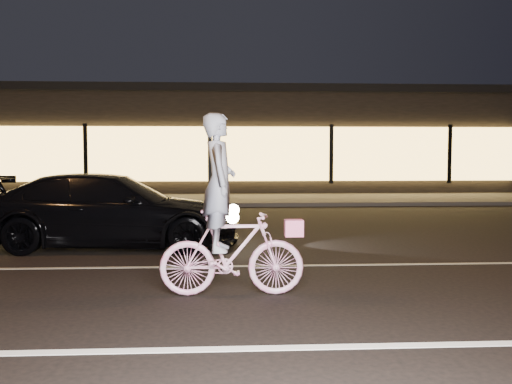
{
  "coord_description": "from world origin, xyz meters",
  "views": [
    {
      "loc": [
        0.48,
        -6.21,
        1.66
      ],
      "look_at": [
        0.88,
        0.6,
        1.19
      ],
      "focal_mm": 40.0,
      "sensor_mm": 36.0,
      "label": 1
    }
  ],
  "objects": [
    {
      "name": "ground",
      "position": [
        0.0,
        0.0,
        0.0
      ],
      "size": [
        90.0,
        90.0,
        0.0
      ],
      "primitive_type": "plane",
      "color": "black",
      "rests_on": "ground"
    },
    {
      "name": "lane_stripe_near",
      "position": [
        0.0,
        -1.5,
        0.0
      ],
      "size": [
        60.0,
        0.12,
        0.01
      ],
      "primitive_type": "cube",
      "color": "silver",
      "rests_on": "ground"
    },
    {
      "name": "lane_stripe_far",
      "position": [
        0.0,
        2.0,
        0.0
      ],
      "size": [
        60.0,
        0.1,
        0.01
      ],
      "primitive_type": "cube",
      "color": "gray",
      "rests_on": "ground"
    },
    {
      "name": "sidewalk",
      "position": [
        0.0,
        13.0,
        0.06
      ],
      "size": [
        30.0,
        4.0,
        0.12
      ],
      "primitive_type": "cube",
      "color": "#383533",
      "rests_on": "ground"
    },
    {
      "name": "storefront",
      "position": [
        0.0,
        18.97,
        2.15
      ],
      "size": [
        25.4,
        8.42,
        4.2
      ],
      "color": "black",
      "rests_on": "ground"
    },
    {
      "name": "cyclist",
      "position": [
        0.54,
        0.31,
        0.75
      ],
      "size": [
        1.67,
        0.58,
        2.11
      ],
      "rotation": [
        0.0,
        0.0,
        1.57
      ],
      "color": "#E04994",
      "rests_on": "ground"
    },
    {
      "name": "sedan",
      "position": [
        -1.47,
        3.8,
        0.65
      ],
      "size": [
        4.51,
        1.95,
        1.29
      ],
      "rotation": [
        0.0,
        0.0,
        1.54
      ],
      "color": "black",
      "rests_on": "ground"
    }
  ]
}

